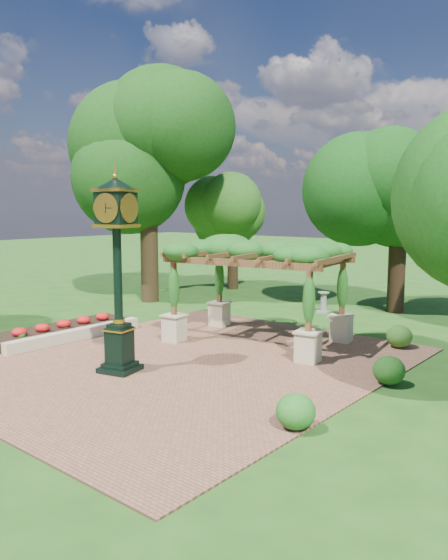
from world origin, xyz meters
The scene contains 13 objects.
ground centered at (0.00, 0.00, 0.00)m, with size 120.00×120.00×0.00m, color #1E4714.
brick_plaza centered at (0.00, 1.00, 0.02)m, with size 10.00×12.00×0.04m, color brown.
border_wall centered at (-4.60, 0.50, 0.20)m, with size 0.35×5.00×0.40m, color #C6B793.
flower_bed centered at (-5.50, 0.50, 0.18)m, with size 1.50×5.00×0.36m, color red.
pedestal_clock centered at (-0.81, -0.82, 3.07)m, with size 1.22×1.22×5.14m.
pergola centered at (0.05, 4.15, 2.77)m, with size 5.80×4.11×3.38m.
sundial centered at (-0.82, 9.96, 0.38)m, with size 0.57×0.57×0.88m.
shrub_front centered at (4.79, -1.10, 0.39)m, with size 0.78×0.78×0.70m, color #215E1A.
shrub_mid centered at (5.08, 2.67, 0.39)m, with size 0.78×0.78×0.70m, color #1C4814.
shrub_back centered at (3.90, 6.27, 0.39)m, with size 0.78×0.78×0.70m, color #31621C.
tree_west_near centered at (-8.46, 7.31, 7.13)m, with size 5.41×5.41×10.38m.
tree_west_far centered at (-8.00, 12.88, 4.21)m, with size 3.77×3.77×6.12m.
tree_north centered at (1.39, 12.05, 5.34)m, with size 4.74×4.74×7.77m.
Camera 1 is at (10.21, -9.81, 4.31)m, focal length 35.00 mm.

